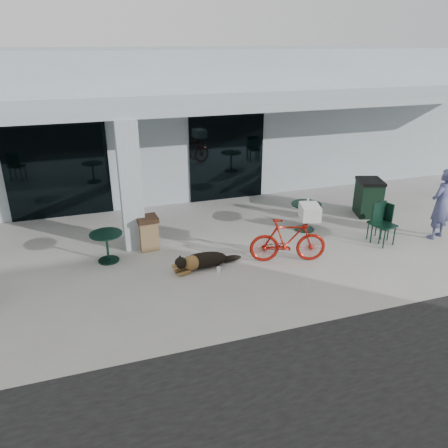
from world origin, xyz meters
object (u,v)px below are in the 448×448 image
object	(u,v)px
trash_receptacle	(148,233)
bicycle	(288,240)
cafe_chair_far_a	(384,225)
cafe_table_far	(305,217)
dog	(204,259)
cafe_chair_far_b	(379,222)
wheeled_bin	(368,197)
person	(441,204)
cafe_table_near	(107,247)

from	to	relation	value
trash_receptacle	bicycle	bearing A→B (deg)	-29.55
cafe_chair_far_a	cafe_table_far	bearing A→B (deg)	120.42
dog	cafe_chair_far_b	xyz separation A→B (m)	(4.64, 0.03, 0.28)
cafe_chair_far_b	wheeled_bin	xyz separation A→B (m)	(0.80, 1.60, 0.04)
cafe_chair_far_a	person	bearing A→B (deg)	-18.39
dog	wheeled_bin	size ratio (longest dim) A/B	1.16
cafe_table_near	person	bearing A→B (deg)	-9.04
bicycle	wheeled_bin	distance (m)	4.01
cafe_chair_far_a	trash_receptacle	size ratio (longest dim) A/B	1.25
cafe_chair_far_b	trash_receptacle	world-z (taller)	cafe_chair_far_b
cafe_table_far	wheeled_bin	bearing A→B (deg)	10.66
trash_receptacle	wheeled_bin	world-z (taller)	wheeled_bin
person	wheeled_bin	xyz separation A→B (m)	(-0.73, 1.93, -0.39)
bicycle	cafe_table_near	distance (m)	4.15
person	trash_receptacle	xyz separation A→B (m)	(-7.18, 1.67, -0.50)
bicycle	cafe_chair_far_b	world-z (taller)	bicycle
cafe_table_far	wheeled_bin	xyz separation A→B (m)	(2.26, 0.42, 0.16)
person	cafe_chair_far_a	bearing A→B (deg)	-21.80
cafe_chair_far_a	cafe_chair_far_b	world-z (taller)	cafe_chair_far_a
cafe_chair_far_b	dog	bearing A→B (deg)	-108.34
person	dog	bearing A→B (deg)	-21.06
cafe_table_far	wheeled_bin	size ratio (longest dim) A/B	0.75
cafe_chair_far_a	person	world-z (taller)	person
cafe_table_near	cafe_table_far	distance (m)	5.20
cafe_table_near	cafe_chair_far_b	world-z (taller)	cafe_chair_far_b
cafe_chair_far_b	wheeled_bin	world-z (taller)	wheeled_bin
cafe_chair_far_a	person	size ratio (longest dim) A/B	0.57
bicycle	wheeled_bin	bearing A→B (deg)	-45.89
trash_receptacle	wheeled_bin	bearing A→B (deg)	2.33
dog	person	distance (m)	6.21
dog	trash_receptacle	bearing A→B (deg)	112.44
person	cafe_table_near	bearing A→B (deg)	-27.32
bicycle	person	xyz separation A→B (m)	(4.24, 0.00, 0.39)
cafe_chair_far_b	trash_receptacle	bearing A→B (deg)	-122.02
cafe_chair_far_a	trash_receptacle	world-z (taller)	cafe_chair_far_a
cafe_chair_far_b	wheeled_bin	bearing A→B (deg)	134.64
dog	cafe_table_near	bearing A→B (deg)	139.35
bicycle	dog	distance (m)	1.97
bicycle	trash_receptacle	size ratio (longest dim) A/B	2.09
cafe_table_far	cafe_table_near	bearing A→B (deg)	-177.77
cafe_table_near	cafe_chair_far_a	bearing A→B (deg)	-10.32
cafe_table_far	trash_receptacle	world-z (taller)	trash_receptacle
cafe_table_near	cafe_chair_far_a	distance (m)	6.73
person	wheeled_bin	size ratio (longest dim) A/B	1.72
dog	cafe_table_far	bearing A→B (deg)	6.51
bicycle	person	bearing A→B (deg)	-74.64
wheeled_bin	dog	bearing A→B (deg)	-145.50
person	trash_receptacle	world-z (taller)	person
cafe_table_near	cafe_table_far	xyz separation A→B (m)	(5.20, 0.20, 0.02)
wheeled_bin	person	bearing A→B (deg)	-51.55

